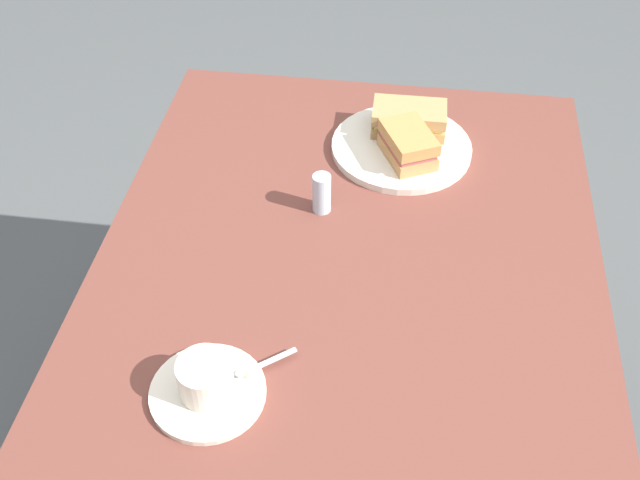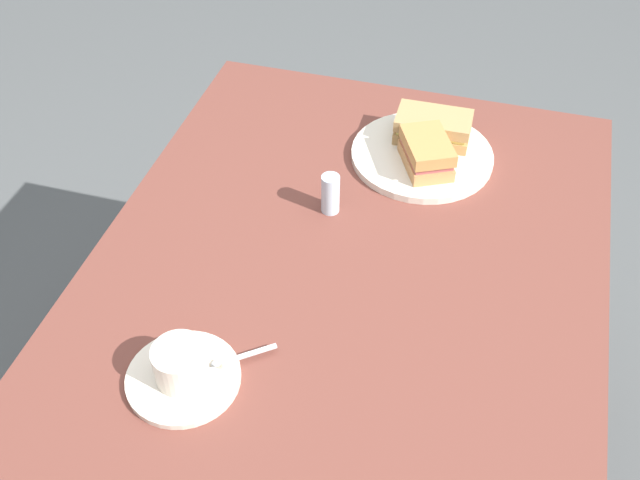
{
  "view_description": "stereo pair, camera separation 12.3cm",
  "coord_description": "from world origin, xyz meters",
  "px_view_note": "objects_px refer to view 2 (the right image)",
  "views": [
    {
      "loc": [
        0.81,
        0.07,
        1.61
      ],
      "look_at": [
        -0.06,
        -0.05,
        0.75
      ],
      "focal_mm": 42.52,
      "sensor_mm": 36.0,
      "label": 1
    },
    {
      "loc": [
        0.79,
        0.19,
        1.61
      ],
      "look_at": [
        -0.06,
        -0.05,
        0.75
      ],
      "focal_mm": 42.52,
      "sensor_mm": 36.0,
      "label": 2
    }
  ],
  "objects_px": {
    "sandwich_front": "(427,153)",
    "coffee_cup": "(182,363)",
    "salt_shaker": "(330,194)",
    "sandwich_plate": "(422,155)",
    "coffee_saucer": "(183,378)",
    "dining_table": "(338,318)",
    "spoon": "(233,359)",
    "sandwich_back": "(433,127)"
  },
  "relations": [
    {
      "from": "coffee_saucer",
      "to": "coffee_cup",
      "type": "relative_size",
      "value": 1.61
    },
    {
      "from": "sandwich_front",
      "to": "salt_shaker",
      "type": "distance_m",
      "value": 0.21
    },
    {
      "from": "coffee_saucer",
      "to": "spoon",
      "type": "distance_m",
      "value": 0.07
    },
    {
      "from": "sandwich_front",
      "to": "salt_shaker",
      "type": "bearing_deg",
      "value": -42.81
    },
    {
      "from": "sandwich_plate",
      "to": "sandwich_front",
      "type": "relative_size",
      "value": 1.97
    },
    {
      "from": "sandwich_plate",
      "to": "sandwich_back",
      "type": "bearing_deg",
      "value": 169.57
    },
    {
      "from": "spoon",
      "to": "sandwich_front",
      "type": "bearing_deg",
      "value": 159.97
    },
    {
      "from": "dining_table",
      "to": "sandwich_plate",
      "type": "relative_size",
      "value": 4.39
    },
    {
      "from": "sandwich_plate",
      "to": "spoon",
      "type": "bearing_deg",
      "value": -17.61
    },
    {
      "from": "dining_table",
      "to": "sandwich_front",
      "type": "xyz_separation_m",
      "value": [
        -0.32,
        0.08,
        0.12
      ]
    },
    {
      "from": "sandwich_front",
      "to": "sandwich_plate",
      "type": "bearing_deg",
      "value": -162.27
    },
    {
      "from": "dining_table",
      "to": "sandwich_front",
      "type": "height_order",
      "value": "sandwich_front"
    },
    {
      "from": "sandwich_back",
      "to": "coffee_saucer",
      "type": "height_order",
      "value": "sandwich_back"
    },
    {
      "from": "sandwich_front",
      "to": "coffee_saucer",
      "type": "xyz_separation_m",
      "value": [
        0.55,
        -0.24,
        -0.04
      ]
    },
    {
      "from": "sandwich_plate",
      "to": "coffee_cup",
      "type": "height_order",
      "value": "coffee_cup"
    },
    {
      "from": "dining_table",
      "to": "coffee_cup",
      "type": "distance_m",
      "value": 0.31
    },
    {
      "from": "dining_table",
      "to": "spoon",
      "type": "height_order",
      "value": "spoon"
    },
    {
      "from": "sandwich_back",
      "to": "coffee_cup",
      "type": "height_order",
      "value": "coffee_cup"
    },
    {
      "from": "sandwich_front",
      "to": "sandwich_back",
      "type": "xyz_separation_m",
      "value": [
        -0.09,
        -0.0,
        -0.0
      ]
    },
    {
      "from": "dining_table",
      "to": "spoon",
      "type": "bearing_deg",
      "value": -29.18
    },
    {
      "from": "sandwich_plate",
      "to": "spoon",
      "type": "height_order",
      "value": "spoon"
    },
    {
      "from": "coffee_saucer",
      "to": "coffee_cup",
      "type": "bearing_deg",
      "value": 105.75
    },
    {
      "from": "sandwich_back",
      "to": "coffee_saucer",
      "type": "relative_size",
      "value": 0.87
    },
    {
      "from": "dining_table",
      "to": "sandwich_back",
      "type": "xyz_separation_m",
      "value": [
        -0.41,
        0.08,
        0.12
      ]
    },
    {
      "from": "sandwich_plate",
      "to": "coffee_cup",
      "type": "xyz_separation_m",
      "value": [
        0.59,
        -0.23,
        0.03
      ]
    },
    {
      "from": "sandwich_plate",
      "to": "sandwich_back",
      "type": "xyz_separation_m",
      "value": [
        -0.05,
        0.01,
        0.03
      ]
    },
    {
      "from": "coffee_saucer",
      "to": "spoon",
      "type": "height_order",
      "value": "spoon"
    },
    {
      "from": "sandwich_back",
      "to": "coffee_cup",
      "type": "distance_m",
      "value": 0.68
    },
    {
      "from": "salt_shaker",
      "to": "sandwich_front",
      "type": "bearing_deg",
      "value": 137.19
    },
    {
      "from": "sandwich_plate",
      "to": "salt_shaker",
      "type": "height_order",
      "value": "salt_shaker"
    },
    {
      "from": "dining_table",
      "to": "salt_shaker",
      "type": "bearing_deg",
      "value": -160.36
    },
    {
      "from": "sandwich_plate",
      "to": "coffee_saucer",
      "type": "xyz_separation_m",
      "value": [
        0.59,
        -0.23,
        -0.0
      ]
    },
    {
      "from": "sandwich_front",
      "to": "salt_shaker",
      "type": "height_order",
      "value": "salt_shaker"
    },
    {
      "from": "coffee_saucer",
      "to": "coffee_cup",
      "type": "distance_m",
      "value": 0.04
    },
    {
      "from": "spoon",
      "to": "coffee_saucer",
      "type": "bearing_deg",
      "value": -52.24
    },
    {
      "from": "coffee_cup",
      "to": "salt_shaker",
      "type": "relative_size",
      "value": 1.35
    },
    {
      "from": "coffee_saucer",
      "to": "coffee_cup",
      "type": "xyz_separation_m",
      "value": [
        -0.0,
        0.0,
        0.04
      ]
    },
    {
      "from": "salt_shaker",
      "to": "sandwich_plate",
      "type": "bearing_deg",
      "value": 145.89
    },
    {
      "from": "sandwich_front",
      "to": "coffee_saucer",
      "type": "height_order",
      "value": "sandwich_front"
    },
    {
      "from": "dining_table",
      "to": "sandwich_back",
      "type": "height_order",
      "value": "sandwich_back"
    },
    {
      "from": "sandwich_front",
      "to": "coffee_cup",
      "type": "bearing_deg",
      "value": -23.6
    },
    {
      "from": "sandwich_front",
      "to": "salt_shaker",
      "type": "relative_size",
      "value": 1.82
    }
  ]
}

